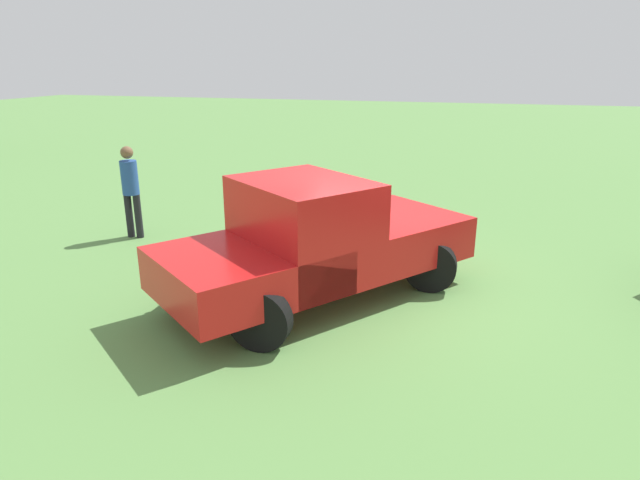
% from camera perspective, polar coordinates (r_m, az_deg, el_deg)
% --- Properties ---
extents(ground_plane, '(80.00, 80.00, 0.00)m').
position_cam_1_polar(ground_plane, '(8.54, 6.05, -5.07)').
color(ground_plane, '#5B8C47').
extents(pickup_truck, '(4.33, 4.86, 1.81)m').
position_cam_1_polar(pickup_truck, '(7.79, -0.71, 0.11)').
color(pickup_truck, black).
rests_on(pickup_truck, ground_plane).
extents(person_visitor, '(0.34, 0.33, 1.81)m').
position_cam_1_polar(person_visitor, '(11.28, -19.19, 5.32)').
color(person_visitor, black).
rests_on(person_visitor, ground_plane).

